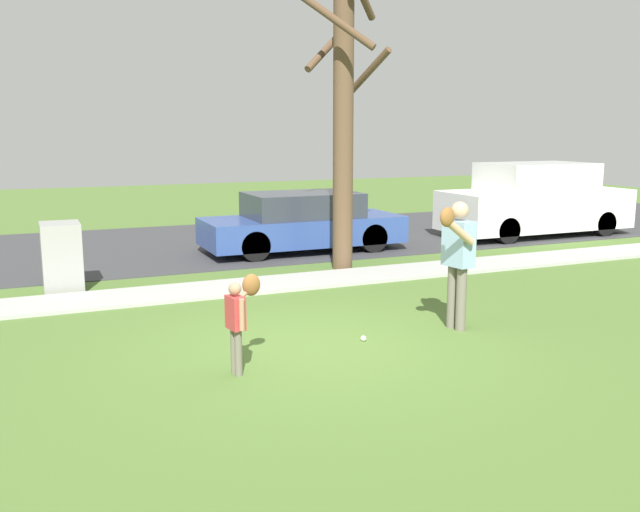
{
  "coord_description": "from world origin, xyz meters",
  "views": [
    {
      "loc": [
        -3.25,
        -7.79,
        2.74
      ],
      "look_at": [
        0.51,
        0.94,
        1.0
      ],
      "focal_mm": 38.8,
      "sensor_mm": 36.0,
      "label": 1
    }
  ],
  "objects": [
    {
      "name": "sidewalk_strip",
      "position": [
        0.0,
        3.6,
        0.03
      ],
      "size": [
        36.0,
        1.2,
        0.06
      ],
      "primitive_type": "cube",
      "color": "#A3A39E",
      "rests_on": "ground"
    },
    {
      "name": "parked_van_white",
      "position": [
        9.02,
        6.48,
        0.9
      ],
      "size": [
        5.0,
        1.95,
        1.88
      ],
      "color": "silver",
      "rests_on": "road_surface"
    },
    {
      "name": "person_adult",
      "position": [
        2.15,
        -0.0,
        1.09
      ],
      "size": [
        0.7,
        0.74,
        1.78
      ],
      "rotation": [
        0.0,
        0.0,
        -2.98
      ],
      "color": "#6B6656",
      "rests_on": "ground"
    },
    {
      "name": "road_surface",
      "position": [
        0.0,
        8.6,
        0.01
      ],
      "size": [
        36.0,
        6.8,
        0.02
      ],
      "primitive_type": "cube",
      "color": "#38383A",
      "rests_on": "ground"
    },
    {
      "name": "ground_plane",
      "position": [
        0.0,
        3.5,
        0.0
      ],
      "size": [
        48.0,
        48.0,
        0.0
      ],
      "primitive_type": "plane",
      "color": "#4C6B2D"
    },
    {
      "name": "baseball",
      "position": [
        0.73,
        0.01,
        0.04
      ],
      "size": [
        0.07,
        0.07,
        0.07
      ],
      "primitive_type": "sphere",
      "color": "white",
      "rests_on": "ground"
    },
    {
      "name": "utility_cabinet",
      "position": [
        -2.71,
        4.72,
        0.59
      ],
      "size": [
        0.65,
        0.76,
        1.18
      ],
      "primitive_type": "cube",
      "color": "gray",
      "rests_on": "ground"
    },
    {
      "name": "person_child",
      "position": [
        -1.09,
        -0.49,
        0.71
      ],
      "size": [
        0.47,
        0.48,
        1.11
      ],
      "rotation": [
        0.0,
        0.0,
        0.17
      ],
      "color": "#6B6656",
      "rests_on": "ground"
    },
    {
      "name": "street_tree_near",
      "position": [
        2.55,
        4.51,
        3.07
      ],
      "size": [
        1.85,
        1.89,
        5.8
      ],
      "color": "brown",
      "rests_on": "ground"
    },
    {
      "name": "parked_wagon_blue",
      "position": [
        2.54,
        6.65,
        0.66
      ],
      "size": [
        4.5,
        1.8,
        1.33
      ],
      "color": "#2D478C",
      "rests_on": "road_surface"
    }
  ]
}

